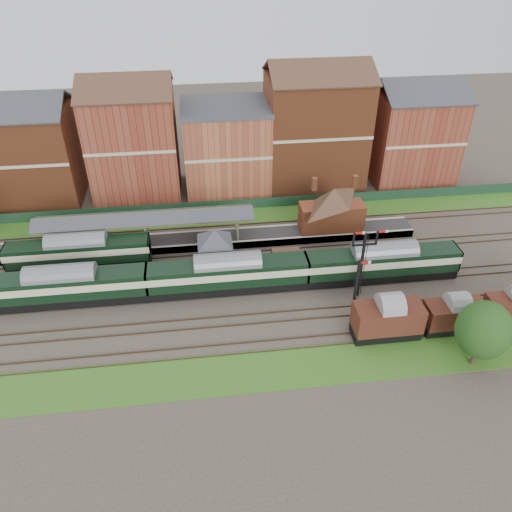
{
  "coord_description": "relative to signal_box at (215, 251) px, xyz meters",
  "views": [
    {
      "loc": [
        -4.22,
        -43.02,
        34.69
      ],
      "look_at": [
        1.44,
        2.0,
        3.0
      ],
      "focal_mm": 35.0,
      "sensor_mm": 36.0,
      "label": 1
    }
  ],
  "objects": [
    {
      "name": "semaphore_bracket",
      "position": [
        15.04,
        -5.75,
        1.44
      ],
      "size": [
        3.6,
        0.25,
        8.18
      ],
      "color": "black",
      "rests_on": "ground"
    },
    {
      "name": "tree_far",
      "position": [
        22.67,
        -16.84,
        1.07
      ],
      "size": [
        4.83,
        4.83,
        7.05
      ],
      "color": "#382619",
      "rests_on": "ground"
    },
    {
      "name": "platform_railcar",
      "position": [
        -15.62,
        3.25,
        -0.98
      ],
      "size": [
        16.27,
        2.57,
        3.75
      ],
      "color": "black",
      "rests_on": "ground"
    },
    {
      "name": "signal_box",
      "position": [
        0.0,
        0.0,
        0.0
      ],
      "size": [
        5.4,
        5.4,
        6.0
      ],
      "color": "#526547",
      "rests_on": "ground"
    },
    {
      "name": "station_building",
      "position": [
        15.0,
        6.5,
        0.76
      ],
      "size": [
        8.1,
        8.1,
        5.9
      ],
      "color": "brown",
      "rests_on": "platform"
    },
    {
      "name": "dmu_train",
      "position": [
        1.15,
        -3.25,
        -0.86
      ],
      "size": [
        51.73,
        2.72,
        3.97
      ],
      "color": "black",
      "rests_on": "ground"
    },
    {
      "name": "town_backdrop",
      "position": [
        2.82,
        21.75,
        3.81
      ],
      "size": [
        69.0,
        10.0,
        16.0
      ],
      "color": "brown",
      "rests_on": "ground"
    },
    {
      "name": "goods_van_a",
      "position": [
        15.83,
        -12.25,
        -0.94
      ],
      "size": [
        6.56,
        2.84,
        3.98
      ],
      "color": "black",
      "rests_on": "ground"
    },
    {
      "name": "fence",
      "position": [
        3.0,
        14.75,
        -2.44
      ],
      "size": [
        90.0,
        0.12,
        1.5
      ],
      "primitive_type": "cube",
      "color": "#193823",
      "rests_on": "ground"
    },
    {
      "name": "goods_van_b",
      "position": [
        22.63,
        -12.25,
        -1.19
      ],
      "size": [
        5.79,
        2.51,
        3.51
      ],
      "color": "black",
      "rests_on": "ground"
    },
    {
      "name": "ground",
      "position": [
        3.0,
        -3.25,
        -3.19
      ],
      "size": [
        160.0,
        160.0,
        0.0
      ],
      "primitive_type": "plane",
      "color": "#473D33",
      "rests_on": "ground"
    },
    {
      "name": "canopy",
      "position": [
        -8.0,
        6.5,
        1.39
      ],
      "size": [
        26.0,
        3.89,
        4.08
      ],
      "color": "brown",
      "rests_on": "platform"
    },
    {
      "name": "platform",
      "position": [
        -2.0,
        6.5,
        -2.69
      ],
      "size": [
        55.0,
        3.4,
        1.0
      ],
      "primitive_type": "cube",
      "color": "#2D2D2D",
      "rests_on": "ground"
    },
    {
      "name": "brick_hut",
      "position": [
        8.0,
        0.0,
        -2.0
      ],
      "size": [
        3.2,
        2.64,
        2.94
      ],
      "color": "maroon",
      "rests_on": "ground"
    },
    {
      "name": "semaphore_siding",
      "position": [
        13.02,
        -10.25,
        0.96
      ],
      "size": [
        1.23,
        0.25,
        8.0
      ],
      "color": "black",
      "rests_on": "ground"
    },
    {
      "name": "grass_back",
      "position": [
        3.0,
        12.75,
        -3.16
      ],
      "size": [
        90.0,
        4.5,
        0.06
      ],
      "primitive_type": "cube",
      "color": "#2D6619",
      "rests_on": "ground"
    },
    {
      "name": "grass_front",
      "position": [
        3.0,
        -15.25,
        -3.16
      ],
      "size": [
        90.0,
        5.0,
        0.06
      ],
      "primitive_type": "cube",
      "color": "#2D6619",
      "rests_on": "ground"
    }
  ]
}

